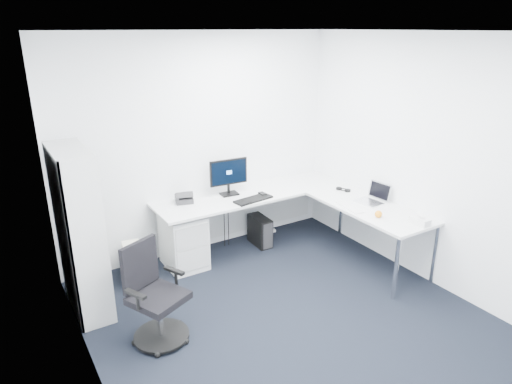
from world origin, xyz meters
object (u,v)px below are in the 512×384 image
monitor (229,177)px  laptop (369,194)px  bookshelf (80,232)px  task_chair (158,295)px  l_desk (269,229)px

monitor → laptop: monitor is taller
bookshelf → task_chair: 1.07m
bookshelf → laptop: 3.24m
monitor → laptop: bearing=-37.1°
l_desk → task_chair: 1.93m
task_chair → monitor: bearing=17.3°
l_desk → task_chair: task_chair is taller
bookshelf → laptop: size_ratio=5.34×
task_chair → laptop: (2.71, 0.16, 0.39)m
l_desk → laptop: laptop is taller
monitor → bookshelf: bearing=-163.9°
l_desk → laptop: 1.29m
task_chair → laptop: bearing=-21.4°
l_desk → monitor: monitor is taller
l_desk → monitor: 0.82m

